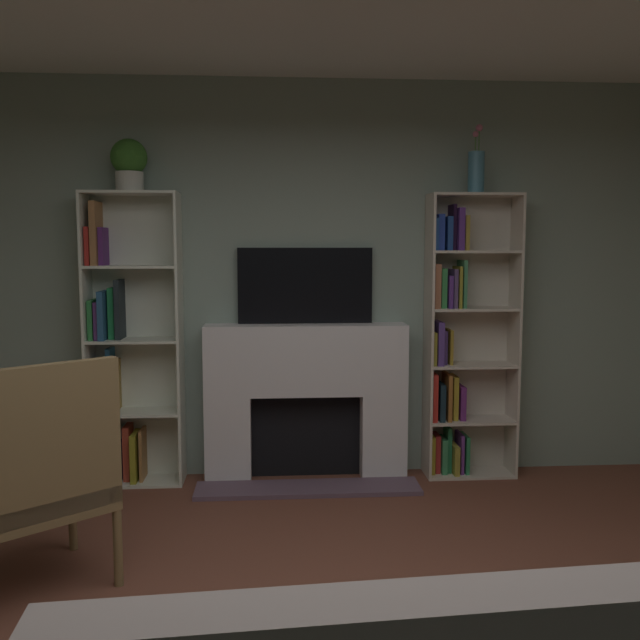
% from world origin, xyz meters
% --- Properties ---
extents(wall_back_accent, '(5.49, 0.06, 2.78)m').
position_xyz_m(wall_back_accent, '(0.00, 2.63, 1.39)').
color(wall_back_accent, gray).
rests_on(wall_back_accent, ground_plane).
extents(fireplace, '(1.50, 0.54, 1.09)m').
position_xyz_m(fireplace, '(0.00, 2.48, 0.58)').
color(fireplace, white).
rests_on(fireplace, ground_plane).
extents(tv, '(0.94, 0.06, 0.53)m').
position_xyz_m(tv, '(0.00, 2.57, 1.36)').
color(tv, black).
rests_on(tv, fireplace).
extents(bookshelf_left, '(0.63, 0.28, 1.99)m').
position_xyz_m(bookshelf_left, '(-1.24, 2.50, 0.90)').
color(bookshelf_left, silver).
rests_on(bookshelf_left, ground_plane).
extents(bookshelf_right, '(0.63, 0.27, 1.99)m').
position_xyz_m(bookshelf_right, '(1.09, 2.50, 0.97)').
color(bookshelf_right, beige).
rests_on(bookshelf_right, ground_plane).
extents(potted_plant, '(0.24, 0.24, 0.34)m').
position_xyz_m(potted_plant, '(-1.17, 2.45, 2.18)').
color(potted_plant, beige).
rests_on(potted_plant, bookshelf_left).
extents(vase_with_flowers, '(0.11, 0.11, 0.46)m').
position_xyz_m(vase_with_flowers, '(1.17, 2.45, 2.15)').
color(vase_with_flowers, teal).
rests_on(vase_with_flowers, bookshelf_right).
extents(armchair, '(0.87, 0.86, 1.11)m').
position_xyz_m(armchair, '(-1.32, 0.94, 0.55)').
color(armchair, brown).
rests_on(armchair, ground_plane).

